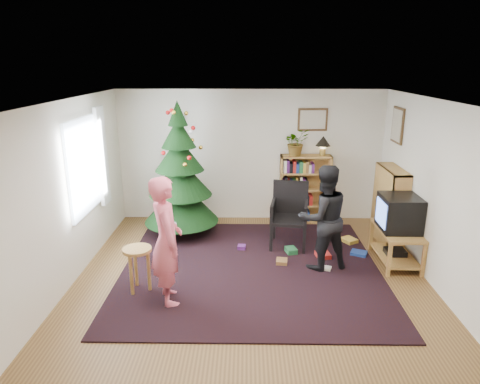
{
  "coord_description": "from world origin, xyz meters",
  "views": [
    {
      "loc": [
        -0.08,
        -5.5,
        2.97
      ],
      "look_at": [
        -0.17,
        0.64,
        1.1
      ],
      "focal_mm": 32.0,
      "sensor_mm": 36.0,
      "label": 1
    }
  ],
  "objects_px": {
    "christmas_tree": "(180,181)",
    "bookshelf_right": "(390,205)",
    "person_by_chair": "(323,218)",
    "picture_right": "(398,125)",
    "person_standing": "(166,241)",
    "potted_plant": "(296,142)",
    "table_lamp": "(323,142)",
    "bookshelf_back": "(305,188)",
    "crt_tv": "(399,213)",
    "tv_stand": "(396,243)",
    "picture_back": "(313,120)",
    "armchair": "(289,211)",
    "stool": "(138,258)"
  },
  "relations": [
    {
      "from": "armchair",
      "to": "potted_plant",
      "type": "xyz_separation_m",
      "value": [
        0.21,
        1.11,
        0.97
      ]
    },
    {
      "from": "christmas_tree",
      "to": "tv_stand",
      "type": "height_order",
      "value": "christmas_tree"
    },
    {
      "from": "picture_right",
      "to": "christmas_tree",
      "type": "distance_m",
      "value": 3.82
    },
    {
      "from": "armchair",
      "to": "stool",
      "type": "distance_m",
      "value": 2.68
    },
    {
      "from": "bookshelf_right",
      "to": "picture_right",
      "type": "bearing_deg",
      "value": -18.57
    },
    {
      "from": "bookshelf_back",
      "to": "crt_tv",
      "type": "xyz_separation_m",
      "value": [
        1.17,
        -1.79,
        0.15
      ]
    },
    {
      "from": "tv_stand",
      "to": "crt_tv",
      "type": "relative_size",
      "value": 1.66
    },
    {
      "from": "crt_tv",
      "to": "person_by_chair",
      "type": "relative_size",
      "value": 0.38
    },
    {
      "from": "bookshelf_back",
      "to": "table_lamp",
      "type": "height_order",
      "value": "table_lamp"
    },
    {
      "from": "tv_stand",
      "to": "person_by_chair",
      "type": "xyz_separation_m",
      "value": [
        -1.17,
        -0.18,
        0.46
      ]
    },
    {
      "from": "crt_tv",
      "to": "potted_plant",
      "type": "xyz_separation_m",
      "value": [
        -1.37,
        1.79,
        0.74
      ]
    },
    {
      "from": "potted_plant",
      "to": "table_lamp",
      "type": "bearing_deg",
      "value": 0.0
    },
    {
      "from": "picture_back",
      "to": "armchair",
      "type": "xyz_separation_m",
      "value": [
        -0.52,
        -1.24,
        -1.37
      ]
    },
    {
      "from": "christmas_tree",
      "to": "bookshelf_right",
      "type": "distance_m",
      "value": 3.59
    },
    {
      "from": "christmas_tree",
      "to": "person_standing",
      "type": "distance_m",
      "value": 2.26
    },
    {
      "from": "picture_right",
      "to": "picture_back",
      "type": "bearing_deg",
      "value": 151.31
    },
    {
      "from": "picture_right",
      "to": "crt_tv",
      "type": "height_order",
      "value": "picture_right"
    },
    {
      "from": "armchair",
      "to": "person_by_chair",
      "type": "height_order",
      "value": "person_by_chair"
    },
    {
      "from": "bookshelf_back",
      "to": "crt_tv",
      "type": "distance_m",
      "value": 2.15
    },
    {
      "from": "tv_stand",
      "to": "potted_plant",
      "type": "height_order",
      "value": "potted_plant"
    },
    {
      "from": "potted_plant",
      "to": "table_lamp",
      "type": "height_order",
      "value": "potted_plant"
    },
    {
      "from": "table_lamp",
      "to": "armchair",
      "type": "bearing_deg",
      "value": -122.71
    },
    {
      "from": "picture_right",
      "to": "armchair",
      "type": "relative_size",
      "value": 0.56
    },
    {
      "from": "tv_stand",
      "to": "picture_back",
      "type": "bearing_deg",
      "value": 119.07
    },
    {
      "from": "christmas_tree",
      "to": "bookshelf_right",
      "type": "bearing_deg",
      "value": -4.79
    },
    {
      "from": "armchair",
      "to": "table_lamp",
      "type": "height_order",
      "value": "table_lamp"
    },
    {
      "from": "picture_right",
      "to": "bookshelf_right",
      "type": "distance_m",
      "value": 1.35
    },
    {
      "from": "bookshelf_back",
      "to": "stool",
      "type": "relative_size",
      "value": 2.06
    },
    {
      "from": "stool",
      "to": "table_lamp",
      "type": "xyz_separation_m",
      "value": [
        2.85,
        2.71,
        1.06
      ]
    },
    {
      "from": "picture_back",
      "to": "stool",
      "type": "xyz_separation_m",
      "value": [
        -2.66,
        -2.85,
        -1.46
      ]
    },
    {
      "from": "bookshelf_back",
      "to": "crt_tv",
      "type": "bearing_deg",
      "value": -56.74
    },
    {
      "from": "bookshelf_right",
      "to": "person_by_chair",
      "type": "height_order",
      "value": "person_by_chair"
    },
    {
      "from": "stool",
      "to": "person_standing",
      "type": "height_order",
      "value": "person_standing"
    },
    {
      "from": "person_standing",
      "to": "person_by_chair",
      "type": "height_order",
      "value": "person_standing"
    },
    {
      "from": "crt_tv",
      "to": "person_standing",
      "type": "height_order",
      "value": "person_standing"
    },
    {
      "from": "stool",
      "to": "potted_plant",
      "type": "distance_m",
      "value": 3.74
    },
    {
      "from": "christmas_tree",
      "to": "person_by_chair",
      "type": "bearing_deg",
      "value": -29.35
    },
    {
      "from": "picture_back",
      "to": "tv_stand",
      "type": "bearing_deg",
      "value": -60.93
    },
    {
      "from": "tv_stand",
      "to": "stool",
      "type": "relative_size",
      "value": 1.57
    },
    {
      "from": "picture_right",
      "to": "person_standing",
      "type": "distance_m",
      "value": 4.4
    },
    {
      "from": "armchair",
      "to": "person_standing",
      "type": "relative_size",
      "value": 0.64
    },
    {
      "from": "picture_back",
      "to": "bookshelf_back",
      "type": "bearing_deg",
      "value": -128.31
    },
    {
      "from": "person_by_chair",
      "to": "tv_stand",
      "type": "bearing_deg",
      "value": 172.88
    },
    {
      "from": "bookshelf_back",
      "to": "person_standing",
      "type": "relative_size",
      "value": 0.78
    },
    {
      "from": "crt_tv",
      "to": "person_standing",
      "type": "xyz_separation_m",
      "value": [
        -3.29,
        -1.15,
        0.02
      ]
    },
    {
      "from": "picture_back",
      "to": "picture_right",
      "type": "bearing_deg",
      "value": -28.69
    },
    {
      "from": "bookshelf_right",
      "to": "crt_tv",
      "type": "xyz_separation_m",
      "value": [
        -0.12,
        -0.8,
        0.15
      ]
    },
    {
      "from": "tv_stand",
      "to": "potted_plant",
      "type": "distance_m",
      "value": 2.57
    },
    {
      "from": "tv_stand",
      "to": "stool",
      "type": "distance_m",
      "value": 3.84
    },
    {
      "from": "armchair",
      "to": "potted_plant",
      "type": "height_order",
      "value": "potted_plant"
    }
  ]
}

